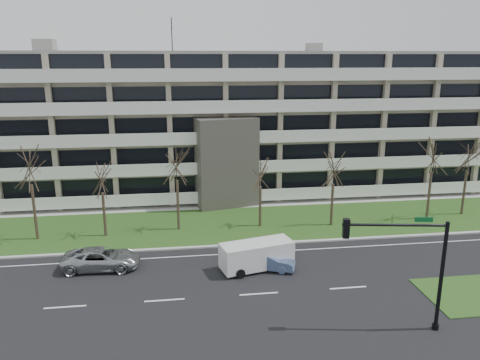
{
  "coord_description": "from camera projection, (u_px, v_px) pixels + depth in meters",
  "views": [
    {
      "loc": [
        -4.91,
        -26.76,
        14.81
      ],
      "look_at": [
        0.16,
        10.0,
        4.95
      ],
      "focal_mm": 35.0,
      "sensor_mm": 36.0,
      "label": 1
    }
  ],
  "objects": [
    {
      "name": "ground",
      "position": [
        259.0,
        294.0,
        30.07
      ],
      "size": [
        160.0,
        160.0,
        0.0
      ],
      "primitive_type": "plane",
      "color": "black",
      "rests_on": "ground"
    },
    {
      "name": "tree_5",
      "position": [
        334.0,
        167.0,
        40.87
      ],
      "size": [
        3.47,
        3.47,
        6.95
      ],
      "color": "#382B21",
      "rests_on": "ground"
    },
    {
      "name": "grass_median",
      "position": [
        479.0,
        294.0,
        30.0
      ],
      "size": [
        7.0,
        5.0,
        0.06
      ],
      "primitive_type": "cube",
      "color": "#284E1A",
      "rests_on": "ground"
    },
    {
      "name": "sidewalk",
      "position": [
        227.0,
        205.0,
        47.77
      ],
      "size": [
        90.0,
        2.0,
        0.08
      ],
      "primitive_type": "cube",
      "color": "#B2B2AD",
      "rests_on": "ground"
    },
    {
      "name": "tree_4",
      "position": [
        261.0,
        171.0,
        40.69
      ],
      "size": [
        3.31,
        3.31,
        6.63
      ],
      "color": "#382B21",
      "rests_on": "ground"
    },
    {
      "name": "lane_edge_line",
      "position": [
        244.0,
        253.0,
        36.29
      ],
      "size": [
        90.0,
        0.12,
        0.01
      ],
      "primitive_type": "cube",
      "color": "white",
      "rests_on": "ground"
    },
    {
      "name": "tree_7",
      "position": [
        469.0,
        152.0,
        43.59
      ],
      "size": [
        3.93,
        3.93,
        7.87
      ],
      "color": "#382B21",
      "rests_on": "ground"
    },
    {
      "name": "curb",
      "position": [
        241.0,
        245.0,
        37.72
      ],
      "size": [
        90.0,
        0.35,
        0.12
      ],
      "primitive_type": "cube",
      "color": "#B2B2AD",
      "rests_on": "ground"
    },
    {
      "name": "blue_sedan",
      "position": [
        267.0,
        261.0,
        33.4
      ],
      "size": [
        4.25,
        2.6,
        1.32
      ],
      "primitive_type": "imported",
      "rotation": [
        0.0,
        0.0,
        1.25
      ],
      "color": "#708BC3",
      "rests_on": "ground"
    },
    {
      "name": "grass_verge",
      "position": [
        234.0,
        224.0,
        42.51
      ],
      "size": [
        90.0,
        10.0,
        0.06
      ],
      "primitive_type": "cube",
      "color": "#284E1A",
      "rests_on": "ground"
    },
    {
      "name": "tree_2",
      "position": [
        101.0,
        175.0,
        38.35
      ],
      "size": [
        3.43,
        3.43,
        6.85
      ],
      "color": "#382B21",
      "rests_on": "ground"
    },
    {
      "name": "traffic_signal",
      "position": [
        409.0,
        258.0,
        25.16
      ],
      "size": [
        5.66,
        1.24,
        6.62
      ],
      "rotation": [
        0.0,
        0.0,
        -0.16
      ],
      "color": "black",
      "rests_on": "ground"
    },
    {
      "name": "silver_pickup",
      "position": [
        101.0,
        259.0,
        33.49
      ],
      "size": [
        5.56,
        2.76,
        1.52
      ],
      "primitive_type": "imported",
      "rotation": [
        0.0,
        0.0,
        1.53
      ],
      "color": "#AAACB1",
      "rests_on": "ground"
    },
    {
      "name": "tree_6",
      "position": [
        434.0,
        153.0,
        42.19
      ],
      "size": [
        4.09,
        4.09,
        8.19
      ],
      "color": "#382B21",
      "rests_on": "ground"
    },
    {
      "name": "white_van",
      "position": [
        258.0,
        253.0,
        33.35
      ],
      "size": [
        5.47,
        3.06,
        2.0
      ],
      "rotation": [
        0.0,
        0.0,
        0.24
      ],
      "color": "white",
      "rests_on": "ground"
    },
    {
      "name": "tree_1",
      "position": [
        29.0,
        163.0,
        37.3
      ],
      "size": [
        4.23,
        4.23,
        8.46
      ],
      "color": "#382B21",
      "rests_on": "ground"
    },
    {
      "name": "tree_3",
      "position": [
        176.0,
        160.0,
        39.59
      ],
      "size": [
        4.02,
        4.02,
        8.04
      ],
      "color": "#382B21",
      "rests_on": "ground"
    },
    {
      "name": "apartment_building",
      "position": [
        220.0,
        122.0,
        52.36
      ],
      "size": [
        60.5,
        15.1,
        18.75
      ],
      "color": "tan",
      "rests_on": "ground"
    }
  ]
}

